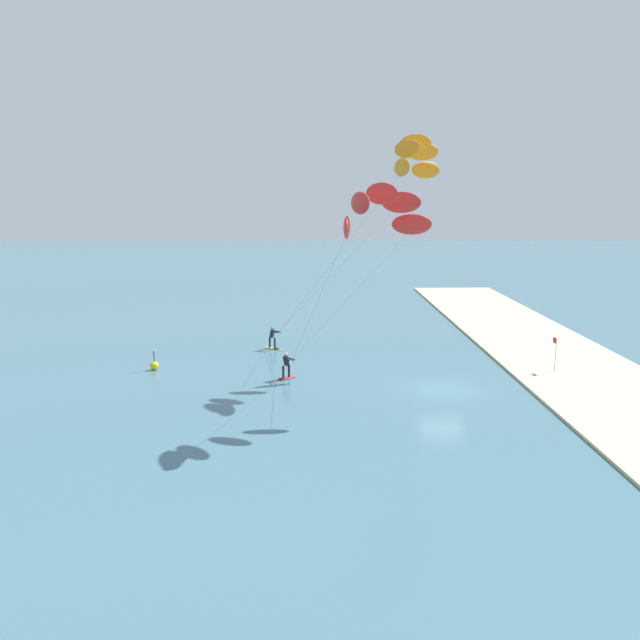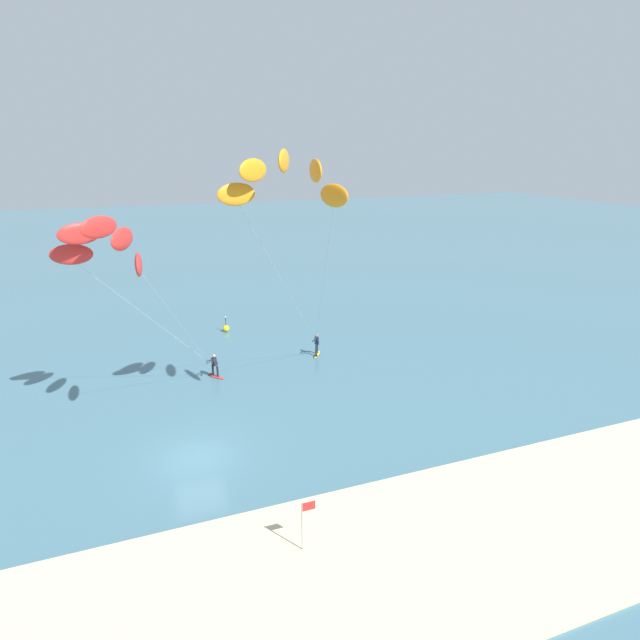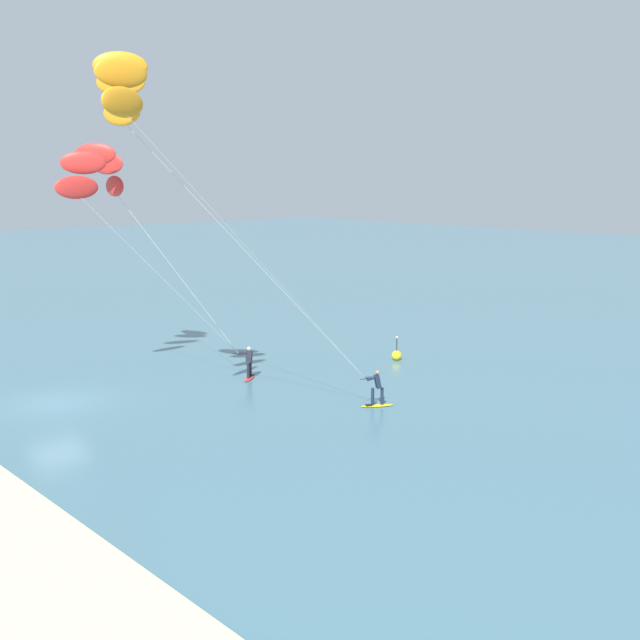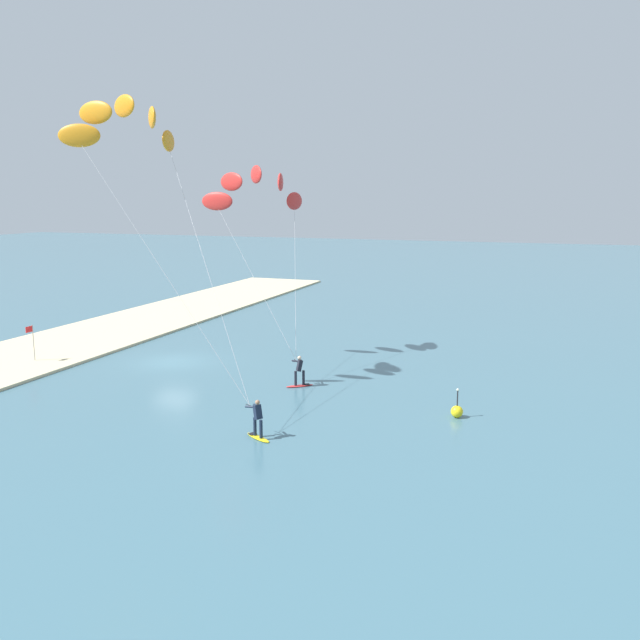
{
  "view_description": "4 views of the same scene",
  "coord_description": "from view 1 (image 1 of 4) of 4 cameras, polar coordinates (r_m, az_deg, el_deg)",
  "views": [
    {
      "loc": [
        -35.91,
        8.0,
        11.34
      ],
      "look_at": [
        4.48,
        7.15,
        3.31
      ],
      "focal_mm": 35.8,
      "sensor_mm": 36.0,
      "label": 1
    },
    {
      "loc": [
        -1.57,
        -22.81,
        15.15
      ],
      "look_at": [
        9.26,
        7.17,
        4.04
      ],
      "focal_mm": 28.27,
      "sensor_mm": 36.0,
      "label": 2
    },
    {
      "loc": [
        34.03,
        -14.39,
        10.22
      ],
      "look_at": [
        5.15,
        11.67,
        3.15
      ],
      "focal_mm": 44.35,
      "sensor_mm": 36.0,
      "label": 3
    },
    {
      "loc": [
        34.44,
        22.22,
        9.99
      ],
      "look_at": [
        4.83,
        11.37,
        4.18
      ],
      "focal_mm": 37.6,
      "sensor_mm": 36.0,
      "label": 4
    }
  ],
  "objects": [
    {
      "name": "marker_buoy",
      "position": [
        43.17,
        -14.58,
        -3.95
      ],
      "size": [
        0.56,
        0.56,
        1.38
      ],
      "color": "yellow",
      "rests_on": "ground"
    },
    {
      "name": "kitesurfer_nearshore",
      "position": [
        41.91,
        7.97,
        13.65
      ],
      "size": [
        8.64,
        12.32,
        14.99
      ],
      "color": "yellow",
      "rests_on": "ground"
    },
    {
      "name": "beach_flag",
      "position": [
        43.32,
        20.28,
        -2.32
      ],
      "size": [
        0.56,
        0.05,
        2.2
      ],
      "color": "gray",
      "rests_on": "sand_strip"
    },
    {
      "name": "kitesurfer_mid_water",
      "position": [
        32.97,
        5.14,
        9.18
      ],
      "size": [
        9.03,
        8.69,
        11.88
      ],
      "color": "red",
      "rests_on": "ground"
    },
    {
      "name": "ground_plane",
      "position": [
        38.5,
        10.9,
        -6.1
      ],
      "size": [
        240.0,
        240.0,
        0.0
      ],
      "primitive_type": "plane",
      "color": "#426B7A"
    },
    {
      "name": "sand_strip",
      "position": [
        41.51,
        23.92,
        -5.49
      ],
      "size": [
        80.0,
        9.05,
        0.16
      ],
      "primitive_type": "cube",
      "color": "beige",
      "rests_on": "ground"
    }
  ]
}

